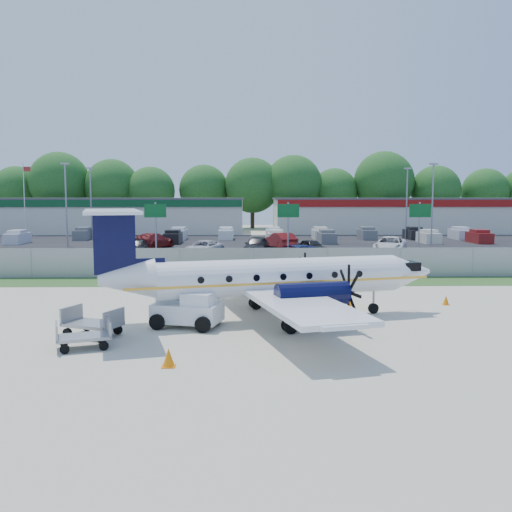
{
  "coord_description": "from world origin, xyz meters",
  "views": [
    {
      "loc": [
        -0.58,
        -24.4,
        5.5
      ],
      "look_at": [
        0.0,
        6.0,
        2.3
      ],
      "focal_mm": 40.0,
      "sensor_mm": 36.0,
      "label": 1
    }
  ],
  "objects_px": {
    "baggage_cart_near": "(93,323)",
    "baggage_cart_far": "(83,336)",
    "aircraft": "(273,277)",
    "pushback_tug": "(190,310)"
  },
  "relations": [
    {
      "from": "baggage_cart_near",
      "to": "baggage_cart_far",
      "type": "relative_size",
      "value": 1.15
    },
    {
      "from": "aircraft",
      "to": "baggage_cart_near",
      "type": "relative_size",
      "value": 6.51
    },
    {
      "from": "baggage_cart_far",
      "to": "aircraft",
      "type": "bearing_deg",
      "value": 33.7
    },
    {
      "from": "pushback_tug",
      "to": "baggage_cart_near",
      "type": "relative_size",
      "value": 1.26
    },
    {
      "from": "baggage_cart_near",
      "to": "baggage_cart_far",
      "type": "distance_m",
      "value": 1.85
    },
    {
      "from": "baggage_cart_near",
      "to": "baggage_cart_far",
      "type": "height_order",
      "value": "baggage_cart_near"
    },
    {
      "from": "pushback_tug",
      "to": "baggage_cart_far",
      "type": "distance_m",
      "value": 4.93
    },
    {
      "from": "pushback_tug",
      "to": "baggage_cart_near",
      "type": "distance_m",
      "value": 4.02
    },
    {
      "from": "pushback_tug",
      "to": "aircraft",
      "type": "bearing_deg",
      "value": 20.22
    },
    {
      "from": "pushback_tug",
      "to": "baggage_cart_near",
      "type": "height_order",
      "value": "pushback_tug"
    }
  ]
}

